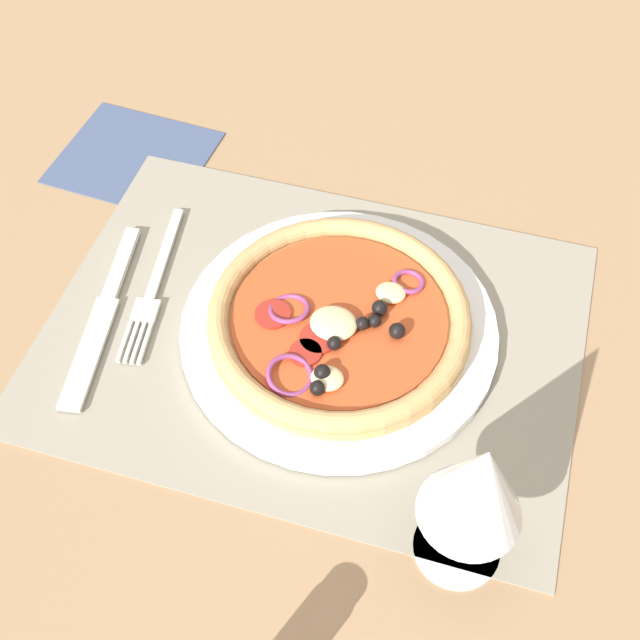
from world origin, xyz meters
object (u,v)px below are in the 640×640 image
object	(u,v)px
plate	(339,329)
napkin	(134,157)
pizza	(339,319)
fork	(152,290)
knife	(103,315)
wine_glass	(477,488)

from	to	relation	value
plate	napkin	distance (cm)	30.95
pizza	fork	bearing A→B (deg)	0.80
knife	wine_glass	bearing A→B (deg)	61.73
wine_glass	napkin	xyz separation A→B (cm)	(39.95, -32.07, -9.89)
plate	pizza	size ratio (longest dim) A/B	1.22
wine_glass	napkin	bearing A→B (deg)	-38.76
fork	wine_glass	world-z (taller)	wine_glass
wine_glass	napkin	size ratio (longest dim) A/B	1.01
fork	knife	bearing A→B (deg)	-46.97
plate	fork	distance (cm)	17.35
fork	knife	size ratio (longest dim) A/B	0.90
knife	plate	bearing A→B (deg)	92.71
napkin	pizza	bearing A→B (deg)	148.83
knife	wine_glass	xyz separation A→B (cm)	(-33.84, 11.94, 9.41)
fork	wine_glass	distance (cm)	35.87
wine_glass	napkin	distance (cm)	52.17
knife	fork	bearing A→B (deg)	132.66
plate	fork	size ratio (longest dim) A/B	1.52
knife	wine_glass	size ratio (longest dim) A/B	1.34
plate	pizza	bearing A→B (deg)	92.79
plate	wine_glass	size ratio (longest dim) A/B	1.84
plate	fork	xyz separation A→B (cm)	(17.34, 0.32, -0.29)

